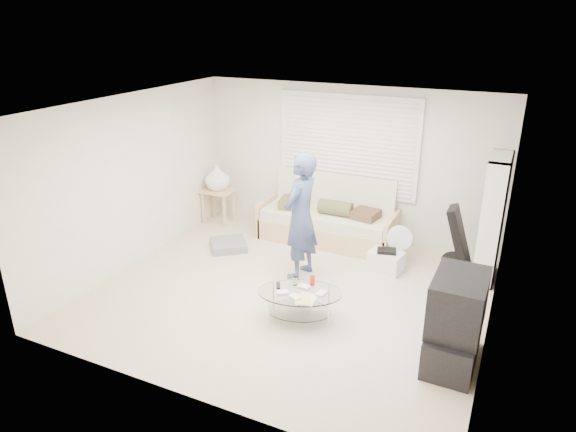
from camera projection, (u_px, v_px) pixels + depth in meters
The scene contains 13 objects.
ground at pixel (289, 293), 6.93m from camera, with size 5.00×5.00×0.00m, color #B9A58F.
room_shell at pixel (305, 168), 6.73m from camera, with size 5.02×4.52×2.51m.
window_blinds at pixel (347, 145), 8.21m from camera, with size 2.32×0.08×1.62m.
futon_sofa at pixel (328, 220), 8.44m from camera, with size 2.21×0.89×1.08m.
grey_floor_pillow at pixel (229, 245), 8.23m from camera, with size 0.54×0.54×0.12m, color slate.
side_table at pixel (218, 180), 9.00m from camera, with size 0.55×0.44×1.08m.
bookshelf at pixel (492, 219), 7.03m from camera, with size 0.28×0.75×1.79m.
guitar_case at pixel (459, 246), 7.25m from camera, with size 0.43×0.38×1.00m.
floor_fan at pixel (400, 242), 7.60m from camera, with size 0.39×0.25×0.63m.
storage_bin at pixel (386, 261), 7.49m from camera, with size 0.53×0.42×0.34m.
tv_unit at pixel (455, 322), 5.39m from camera, with size 0.54×0.95×1.03m.
coffee_table at pixel (300, 297), 6.22m from camera, with size 1.18×0.95×0.50m.
standing_person at pixel (301, 217), 7.07m from camera, with size 0.66×0.43×1.81m, color navy.
Camera 1 is at (2.56, -5.50, 3.51)m, focal length 32.00 mm.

